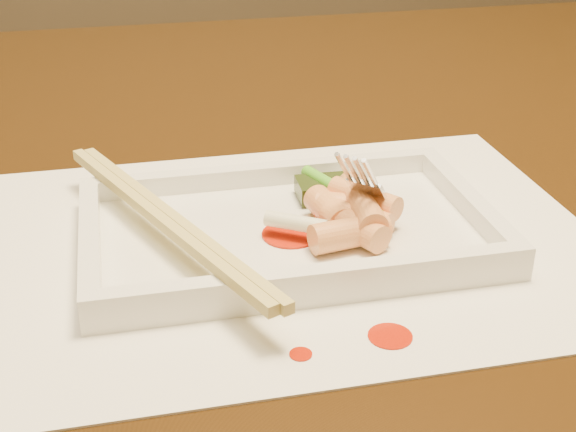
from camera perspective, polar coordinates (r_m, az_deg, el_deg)
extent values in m
cube|color=black|center=(0.67, -7.91, 2.72)|extent=(1.40, 0.90, 0.04)
cylinder|color=black|center=(1.35, 18.80, -3.27)|extent=(0.07, 0.07, 0.71)
cube|color=white|center=(0.52, 0.00, -1.84)|extent=(0.40, 0.30, 0.00)
cylinder|color=red|center=(0.43, 7.28, -8.47)|extent=(0.02, 0.02, 0.00)
cylinder|color=red|center=(0.42, 0.91, -9.80)|extent=(0.01, 0.01, 0.00)
cube|color=white|center=(0.52, 0.00, -1.38)|extent=(0.26, 0.16, 0.01)
cube|color=white|center=(0.58, -1.60, 3.00)|extent=(0.26, 0.01, 0.01)
cube|color=white|center=(0.45, 2.05, -4.53)|extent=(0.26, 0.01, 0.01)
cube|color=white|center=(0.50, -13.92, -1.70)|extent=(0.01, 0.14, 0.01)
cube|color=white|center=(0.55, 12.72, 1.00)|extent=(0.01, 0.14, 0.01)
cube|color=black|center=(0.55, 2.63, 1.96)|extent=(0.04, 0.03, 0.01)
cylinder|color=#EAEACC|center=(0.50, 0.57, -0.49)|extent=(0.04, 0.03, 0.01)
cylinder|color=#43A41A|center=(0.54, 3.92, 1.68)|extent=(0.04, 0.08, 0.01)
cube|color=tan|center=(0.50, -9.24, -0.16)|extent=(0.10, 0.23, 0.01)
cube|color=tan|center=(0.50, -8.33, -0.07)|extent=(0.10, 0.23, 0.01)
cylinder|color=red|center=(0.51, 0.22, -1.31)|extent=(0.04, 0.04, 0.00)
cylinder|color=#F9BA74|center=(0.51, 4.93, -0.21)|extent=(0.04, 0.04, 0.02)
cylinder|color=#F9BA74|center=(0.49, 4.41, -1.21)|extent=(0.05, 0.03, 0.02)
cylinder|color=#F9BA74|center=(0.52, 5.48, 1.26)|extent=(0.04, 0.05, 0.02)
cylinder|color=#F9BA74|center=(0.52, 2.94, 0.43)|extent=(0.03, 0.04, 0.02)
cylinder|color=#F9BA74|center=(0.54, 4.29, 1.52)|extent=(0.03, 0.04, 0.02)
cylinder|color=#F9BA74|center=(0.51, 5.51, 0.34)|extent=(0.02, 0.05, 0.02)
cylinder|color=#F9BA74|center=(0.50, 4.74, -0.74)|extent=(0.04, 0.05, 0.02)
cylinder|color=#F9BA74|center=(0.52, 4.83, 0.54)|extent=(0.05, 0.04, 0.02)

